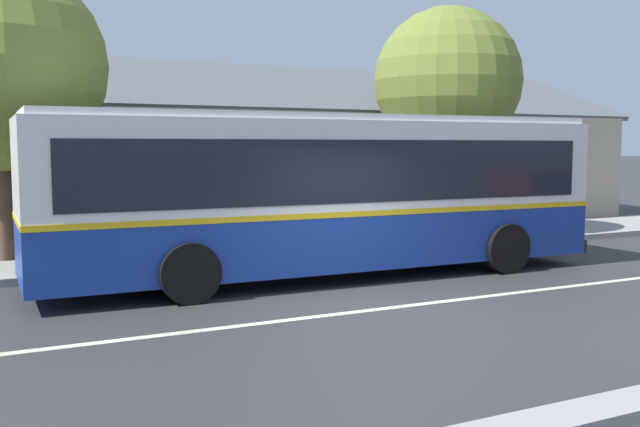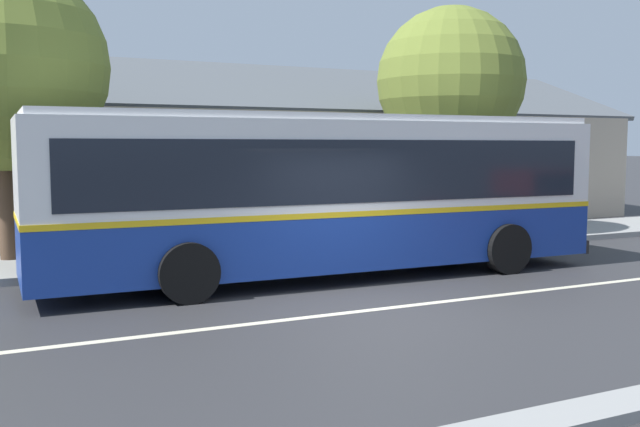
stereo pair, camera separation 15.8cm
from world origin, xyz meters
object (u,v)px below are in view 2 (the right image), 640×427
object	(u,v)px
transit_bus	(326,191)
bench_down_street	(74,242)
street_tree_secondary	(2,67)
street_tree_primary	(451,86)
bus_stop_sign	(496,181)

from	to	relation	value
transit_bus	bench_down_street	world-z (taller)	transit_bus
transit_bus	street_tree_secondary	xyz separation A→B (m)	(-5.50, 4.02, 2.49)
bench_down_street	street_tree_primary	bearing A→B (deg)	5.46
transit_bus	street_tree_secondary	distance (m)	7.25
bus_stop_sign	bench_down_street	bearing A→B (deg)	175.53
street_tree_secondary	bus_stop_sign	size ratio (longest dim) A/B	2.65
street_tree_primary	bus_stop_sign	size ratio (longest dim) A/B	2.63
street_tree_primary	bench_down_street	bearing A→B (deg)	-174.54
street_tree_primary	bus_stop_sign	bearing A→B (deg)	-84.88
street_tree_primary	street_tree_secondary	world-z (taller)	street_tree_secondary
transit_bus	bench_down_street	xyz separation A→B (m)	(-4.33, 2.89, -1.10)
transit_bus	street_tree_secondary	bearing A→B (deg)	143.84
street_tree_secondary	transit_bus	bearing A→B (deg)	-36.16
transit_bus	street_tree_primary	bearing A→B (deg)	33.89
transit_bus	bus_stop_sign	xyz separation A→B (m)	(5.90, 2.09, -0.04)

